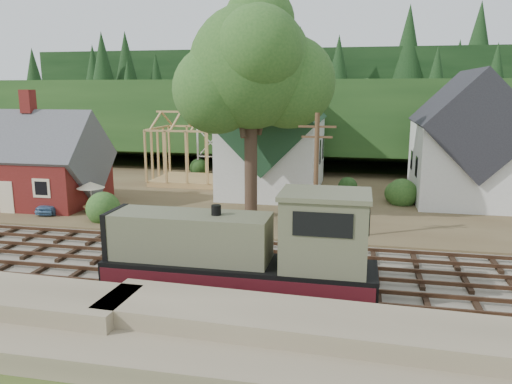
# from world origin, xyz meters

# --- Properties ---
(ground) EXTENTS (140.00, 140.00, 0.00)m
(ground) POSITION_xyz_m (0.00, 0.00, 0.00)
(ground) COLOR #384C1E
(ground) RESTS_ON ground
(embankment) EXTENTS (64.00, 5.00, 1.60)m
(embankment) POSITION_xyz_m (0.00, -8.50, 0.00)
(embankment) COLOR #7F7259
(embankment) RESTS_ON ground
(railroad_bed) EXTENTS (64.00, 11.00, 0.16)m
(railroad_bed) POSITION_xyz_m (0.00, 0.00, 0.08)
(railroad_bed) COLOR #726B5B
(railroad_bed) RESTS_ON ground
(village_flat) EXTENTS (64.00, 26.00, 0.30)m
(village_flat) POSITION_xyz_m (0.00, 18.00, 0.15)
(village_flat) COLOR brown
(village_flat) RESTS_ON ground
(hillside) EXTENTS (70.00, 28.96, 12.74)m
(hillside) POSITION_xyz_m (0.00, 42.00, 0.00)
(hillside) COLOR #1E3F19
(hillside) RESTS_ON ground
(ridge) EXTENTS (80.00, 20.00, 12.00)m
(ridge) POSITION_xyz_m (0.00, 58.00, 0.00)
(ridge) COLOR black
(ridge) RESTS_ON ground
(depot) EXTENTS (10.80, 7.41, 9.00)m
(depot) POSITION_xyz_m (-16.00, 11.00, 3.21)
(depot) COLOR maroon
(depot) RESTS_ON village_flat
(church) EXTENTS (8.40, 15.17, 13.00)m
(church) POSITION_xyz_m (2.00, 19.68, 5.18)
(church) COLOR silver
(church) RESTS_ON village_flat
(farmhouse) EXTENTS (8.40, 10.80, 10.60)m
(farmhouse) POSITION_xyz_m (18.00, 19.00, 4.87)
(farmhouse) COLOR silver
(farmhouse) RESTS_ON village_flat
(timber_frame) EXTENTS (8.20, 6.20, 6.99)m
(timber_frame) POSITION_xyz_m (-6.00, 22.00, 3.27)
(timber_frame) COLOR tan
(timber_frame) RESTS_ON village_flat
(lattice_tower) EXTENTS (3.20, 3.20, 12.12)m
(lattice_tower) POSITION_xyz_m (-6.00, 28.00, 10.03)
(lattice_tower) COLOR silver
(lattice_tower) RESTS_ON village_flat
(big_tree) EXTENTS (10.90, 8.40, 14.70)m
(big_tree) POSITION_xyz_m (2.17, 10.08, 10.22)
(big_tree) COLOR #38281E
(big_tree) RESTS_ON village_flat
(telegraph_pole_near) EXTENTS (2.20, 0.28, 8.00)m
(telegraph_pole_near) POSITION_xyz_m (7.00, 5.20, 4.25)
(telegraph_pole_near) COLOR #4C331E
(telegraph_pole_near) RESTS_ON ground
(locomotive) EXTENTS (12.20, 3.05, 4.87)m
(locomotive) POSITION_xyz_m (4.71, -3.00, 2.15)
(locomotive) COLOR black
(locomotive) RESTS_ON railroad_bed
(car_blue) EXTENTS (1.69, 3.68, 1.22)m
(car_blue) POSITION_xyz_m (-12.79, 8.61, 0.91)
(car_blue) COLOR #4F7BA9
(car_blue) RESTS_ON village_flat
(patio_set) EXTENTS (2.06, 2.06, 2.29)m
(patio_set) POSITION_xyz_m (-10.03, 9.13, 2.25)
(patio_set) COLOR silver
(patio_set) RESTS_ON village_flat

